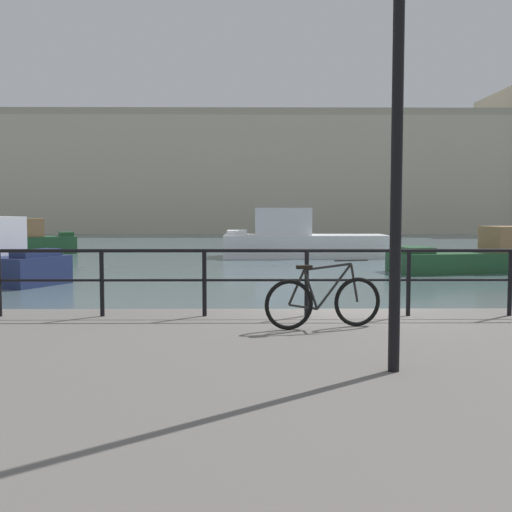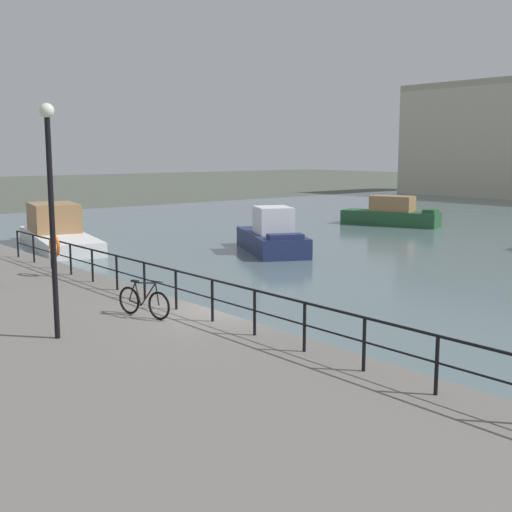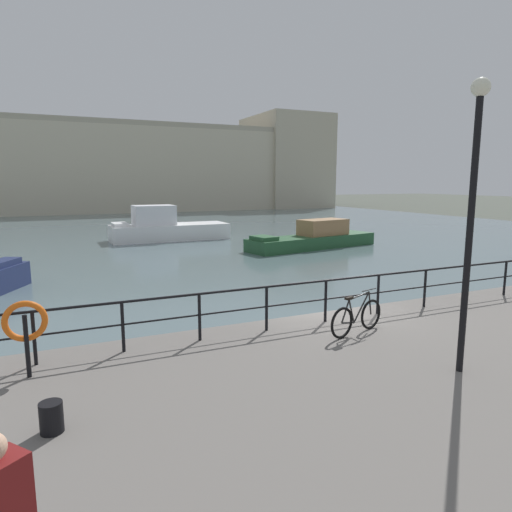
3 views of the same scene
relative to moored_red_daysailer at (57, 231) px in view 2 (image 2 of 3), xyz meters
The scene contains 8 objects.
ground_plane 20.33m from the moored_red_daysailer, 11.83° to the right, with size 240.00×240.00×0.00m, color #4C5147.
moored_red_daysailer is the anchor object (origin of this frame).
moored_small_launch 11.65m from the moored_red_daysailer, 39.32° to the left, with size 6.53×4.87×2.28m.
moored_green_narrowboat 22.14m from the moored_red_daysailer, 76.57° to the left, with size 6.77×3.99×2.01m.
quay_railing 19.81m from the moored_red_daysailer, 14.37° to the right, with size 22.96×0.07×1.08m.
parked_bicycle 20.24m from the moored_red_daysailer, 17.21° to the right, with size 1.73×0.51×0.98m.
life_ring_stand 13.70m from the moored_red_daysailer, 23.40° to the right, with size 0.75×0.16×1.40m.
quay_lamp_post 21.78m from the moored_red_daysailer, 23.21° to the right, with size 0.32×0.32×5.19m.
Camera 2 is at (13.89, -10.16, 5.01)m, focal length 46.57 mm.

